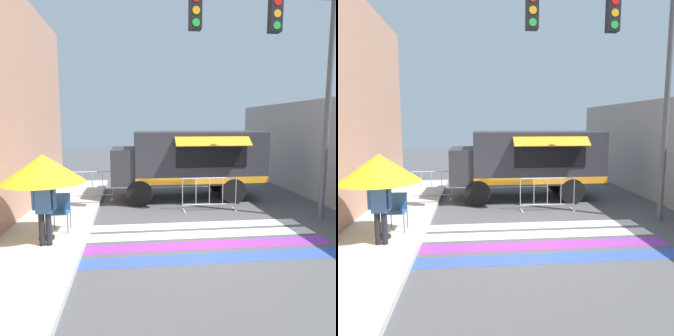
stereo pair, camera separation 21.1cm
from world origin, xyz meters
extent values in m
plane|color=#4C4C4F|center=(0.00, 0.00, 0.00)|extent=(60.00, 60.00, 0.00)
cube|color=gray|center=(5.22, 3.00, 1.87)|extent=(0.20, 16.00, 3.73)
cube|color=#334FB2|center=(0.00, -1.19, 0.00)|extent=(6.40, 0.56, 0.01)
cube|color=purple|center=(0.00, -0.43, 0.00)|extent=(6.40, 0.56, 0.01)
cube|color=white|center=(0.00, 0.33, 0.00)|extent=(6.40, 0.56, 0.01)
cube|color=white|center=(0.00, 1.09, 0.00)|extent=(6.40, 0.56, 0.01)
cube|color=#2D2D33|center=(0.91, 4.52, 1.62)|extent=(4.75, 2.35, 1.87)
cube|color=#2D2D33|center=(-1.47, 4.52, 1.31)|extent=(1.68, 2.16, 1.26)
cube|color=#1E232D|center=(-2.26, 4.52, 1.63)|extent=(0.06, 1.88, 0.48)
cube|color=black|center=(1.19, 3.33, 1.76)|extent=(2.51, 0.03, 0.84)
cube|color=orange|center=(1.19, 3.12, 2.26)|extent=(2.61, 0.43, 0.31)
cube|color=orange|center=(0.91, 3.34, 0.86)|extent=(4.75, 0.01, 0.24)
cylinder|color=black|center=(-1.33, 3.44, 0.45)|extent=(0.91, 0.22, 0.91)
cylinder|color=black|center=(-1.33, 5.59, 0.45)|extent=(0.91, 0.22, 0.91)
cylinder|color=black|center=(2.02, 3.44, 0.45)|extent=(0.91, 0.22, 0.91)
cylinder|color=black|center=(2.02, 5.59, 0.45)|extent=(0.91, 0.22, 0.91)
cylinder|color=#515456|center=(4.04, 1.24, 3.30)|extent=(0.16, 0.16, 6.60)
cube|color=black|center=(2.33, 1.21, 5.77)|extent=(0.32, 0.28, 0.90)
cylinder|color=red|center=(2.33, 1.07, 6.07)|extent=(0.20, 0.02, 0.20)
cylinder|color=#F2A519|center=(2.33, 1.07, 5.77)|extent=(0.20, 0.02, 0.20)
cylinder|color=green|center=(2.33, 1.07, 5.47)|extent=(0.20, 0.02, 0.20)
cube|color=black|center=(0.12, 1.21, 5.77)|extent=(0.32, 0.28, 0.90)
cylinder|color=#F2A519|center=(0.12, 1.07, 5.77)|extent=(0.20, 0.02, 0.20)
cylinder|color=green|center=(0.12, 1.07, 5.47)|extent=(0.20, 0.02, 0.20)
cylinder|color=black|center=(-3.63, 0.03, 0.18)|extent=(0.36, 0.36, 0.06)
cylinder|color=#B2B2B7|center=(-3.63, 0.03, 1.16)|extent=(0.04, 0.04, 2.02)
cone|color=yellow|center=(-3.63, 0.03, 1.84)|extent=(1.90, 1.90, 0.65)
cylinder|color=#4C4C51|center=(-3.62, 0.37, 0.38)|extent=(0.02, 0.02, 0.47)
cylinder|color=#4C4C51|center=(-3.21, 0.37, 0.38)|extent=(0.02, 0.02, 0.47)
cylinder|color=#4C4C51|center=(-3.62, 0.78, 0.38)|extent=(0.02, 0.02, 0.47)
cylinder|color=#4C4C51|center=(-3.21, 0.78, 0.38)|extent=(0.02, 0.02, 0.47)
cube|color=#2D5999|center=(-3.41, 0.58, 0.63)|extent=(0.44, 0.44, 0.03)
cube|color=#2D5999|center=(-3.41, 0.78, 0.87)|extent=(0.44, 0.03, 0.45)
cylinder|color=black|center=(-3.62, -0.39, 0.52)|extent=(0.13, 0.13, 0.74)
cylinder|color=black|center=(-3.47, -0.39, 0.52)|extent=(0.13, 0.13, 0.74)
cube|color=#33598C|center=(-3.55, -0.39, 1.19)|extent=(0.34, 0.20, 0.60)
cylinder|color=#33598C|center=(-3.77, -0.39, 1.22)|extent=(0.09, 0.09, 0.51)
cylinder|color=#33598C|center=(-3.33, -0.39, 1.22)|extent=(0.09, 0.09, 0.51)
sphere|color=#9E7051|center=(-3.55, -0.39, 1.63)|extent=(0.21, 0.21, 0.21)
cylinder|color=#B7BABF|center=(0.95, 2.61, 1.08)|extent=(1.80, 0.04, 0.04)
cylinder|color=#B7BABF|center=(0.95, 2.61, 0.20)|extent=(1.80, 0.04, 0.04)
cylinder|color=#B7BABF|center=(0.05, 2.61, 0.64)|extent=(0.02, 0.02, 0.88)
cylinder|color=#B7BABF|center=(0.50, 2.61, 0.64)|extent=(0.02, 0.02, 0.88)
cylinder|color=#B7BABF|center=(0.95, 2.61, 0.64)|extent=(0.02, 0.02, 0.88)
cylinder|color=#B7BABF|center=(1.40, 2.61, 0.64)|extent=(0.02, 0.02, 0.88)
cylinder|color=#B7BABF|center=(1.85, 2.61, 0.64)|extent=(0.02, 0.02, 0.88)
cube|color=#B7BABF|center=(0.10, 2.61, 0.01)|extent=(0.06, 0.44, 0.03)
cube|color=#B7BABF|center=(1.80, 2.61, 0.01)|extent=(0.06, 0.44, 0.03)
cylinder|color=#B7BABF|center=(-3.03, 4.46, 1.08)|extent=(1.47, 0.04, 0.04)
cylinder|color=#B7BABF|center=(-3.03, 4.46, 0.20)|extent=(1.47, 0.04, 0.04)
cylinder|color=#B7BABF|center=(-3.76, 4.46, 0.64)|extent=(0.02, 0.02, 0.88)
cylinder|color=#B7BABF|center=(-3.40, 4.46, 0.64)|extent=(0.02, 0.02, 0.88)
cylinder|color=#B7BABF|center=(-3.03, 4.46, 0.64)|extent=(0.02, 0.02, 0.88)
cylinder|color=#B7BABF|center=(-2.66, 4.46, 0.64)|extent=(0.02, 0.02, 0.88)
cylinder|color=#B7BABF|center=(-2.29, 4.46, 0.64)|extent=(0.02, 0.02, 0.88)
cube|color=#B7BABF|center=(-3.71, 4.46, 0.01)|extent=(0.06, 0.44, 0.03)
cube|color=#B7BABF|center=(-2.34, 4.46, 0.01)|extent=(0.06, 0.44, 0.03)
camera|label=1|loc=(-1.64, -7.72, 2.89)|focal=35.00mm
camera|label=2|loc=(-1.43, -7.74, 2.89)|focal=35.00mm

